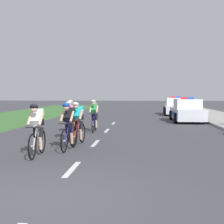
% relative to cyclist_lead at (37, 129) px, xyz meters
% --- Properties ---
extents(ground_plane, '(160.00, 160.00, 0.00)m').
position_rel_cyclist_lead_xyz_m(ground_plane, '(1.34, -3.67, -0.79)').
color(ground_plane, '#424247').
extents(kerb_edge, '(0.16, 60.00, 0.13)m').
position_rel_cyclist_lead_xyz_m(kerb_edge, '(7.17, 10.33, -0.72)').
color(kerb_edge, '#9E9E99').
rests_on(kerb_edge, ground).
extents(lane_markings_centre, '(0.14, 17.60, 0.01)m').
position_rel_cyclist_lead_xyz_m(lane_markings_centre, '(1.34, 2.55, -0.78)').
color(lane_markings_centre, white).
rests_on(lane_markings_centre, ground).
extents(cyclist_lead, '(0.42, 1.72, 1.56)m').
position_rel_cyclist_lead_xyz_m(cyclist_lead, '(0.00, 0.00, 0.00)').
color(cyclist_lead, black).
rests_on(cyclist_lead, ground).
extents(cyclist_second, '(0.43, 1.72, 1.56)m').
position_rel_cyclist_lead_xyz_m(cyclist_second, '(0.67, 1.13, 0.00)').
color(cyclist_second, black).
rests_on(cyclist_second, ground).
extents(cyclist_third, '(0.45, 1.72, 1.56)m').
position_rel_cyclist_lead_xyz_m(cyclist_third, '(0.78, 2.12, 0.00)').
color(cyclist_third, black).
rests_on(cyclist_third, ground).
extents(cyclist_fourth, '(0.45, 1.72, 1.56)m').
position_rel_cyclist_lead_xyz_m(cyclist_fourth, '(0.19, 3.38, 0.00)').
color(cyclist_fourth, black).
rests_on(cyclist_fourth, ground).
extents(cyclist_fifth, '(0.42, 1.72, 1.56)m').
position_rel_cyclist_lead_xyz_m(cyclist_fifth, '(-0.21, 5.67, 0.00)').
color(cyclist_fifth, black).
rests_on(cyclist_fifth, ground).
extents(cyclist_sixth, '(0.42, 1.72, 1.56)m').
position_rel_cyclist_lead_xyz_m(cyclist_sixth, '(0.78, 6.08, 0.00)').
color(cyclist_sixth, black).
rests_on(cyclist_sixth, ground).
extents(police_car_nearest, '(2.03, 4.41, 1.59)m').
position_rel_cyclist_lead_xyz_m(police_car_nearest, '(6.04, 12.17, -0.11)').
color(police_car_nearest, silver).
rests_on(police_car_nearest, ground).
extents(police_car_second, '(2.15, 4.48, 1.59)m').
position_rel_cyclist_lead_xyz_m(police_car_second, '(6.04, 19.01, -0.11)').
color(police_car_second, white).
rests_on(police_car_second, ground).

